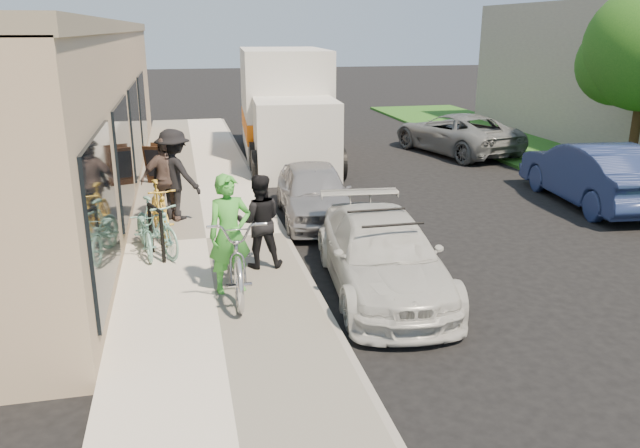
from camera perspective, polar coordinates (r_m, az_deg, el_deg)
ground at (r=9.91m, az=2.26°, el=-6.75°), size 120.00×120.00×0.00m
sidewalk at (r=12.39m, az=-10.34°, el=-1.61°), size 3.00×34.00×0.15m
curb at (r=12.53m, az=-3.25°, el=-1.16°), size 0.12×34.00×0.13m
storefront at (r=17.07m, az=-22.65°, el=9.63°), size 3.60×20.00×4.22m
bike_rack at (r=11.35m, az=-14.78°, el=-0.24°), size 0.28×0.64×0.95m
sandwich_board at (r=16.99m, az=-14.53°, el=5.38°), size 0.79×0.80×1.01m
sedan_white at (r=9.99m, az=5.71°, el=-2.83°), size 2.09×4.36×1.26m
sedan_silver at (r=13.65m, az=-0.52°, el=2.91°), size 1.80×3.83×1.27m
moving_truck at (r=20.33m, az=-3.13°, el=10.27°), size 3.08×7.14×3.43m
far_car_blue at (r=16.27m, az=23.68°, el=4.27°), size 2.03×4.72×1.51m
far_car_gray at (r=21.74m, az=12.31°, el=8.11°), size 3.37×5.27×1.35m
tandem_bike at (r=9.67m, az=-7.78°, el=-2.45°), size 0.88×2.46×1.29m
woman_rider at (r=9.57m, az=-8.27°, el=-0.91°), size 0.75×0.57×1.85m
man_standing at (r=10.55m, az=-5.59°, el=0.25°), size 0.82×0.66×1.61m
cruiser_bike_a at (r=11.58m, az=-14.76°, el=-0.23°), size 1.18×1.72×1.01m
cruiser_bike_b at (r=11.68m, az=-15.66°, el=-0.61°), size 0.80×1.66×0.84m
cruiser_bike_c at (r=12.48m, az=-14.43°, el=1.23°), size 0.85×1.86×1.08m
bystander_a at (r=13.51m, az=-13.19°, el=4.40°), size 1.41×1.36×1.93m
bystander_b at (r=13.44m, az=-13.96°, el=3.97°), size 1.13×0.79×1.79m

